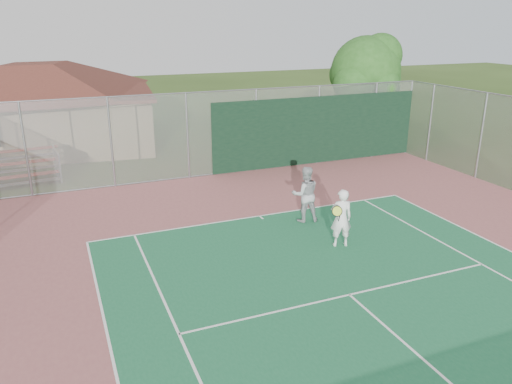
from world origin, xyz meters
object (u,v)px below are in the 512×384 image
player_grey_back (305,195)px  bleachers (16,167)px  clubhouse (38,98)px  player_white_front (341,218)px  tree (367,74)px

player_grey_back → bleachers: bearing=-30.8°
clubhouse → player_grey_back: size_ratio=6.87×
clubhouse → player_white_front: bearing=-57.6°
clubhouse → bleachers: (-1.05, -5.77, -1.92)m
player_white_front → tree: bearing=-112.4°
clubhouse → bleachers: bearing=-93.7°
clubhouse → player_white_front: size_ratio=7.33×
bleachers → tree: tree is taller
player_white_front → bleachers: bearing=-35.0°
player_grey_back → player_white_front: bearing=103.7°
tree → clubhouse: bearing=158.5°
tree → player_white_front: tree is taller
player_white_front → player_grey_back: (-0.05, 2.08, 0.05)m
clubhouse → player_white_front: (7.73, -16.01, -1.70)m
tree → bleachers: bearing=179.2°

